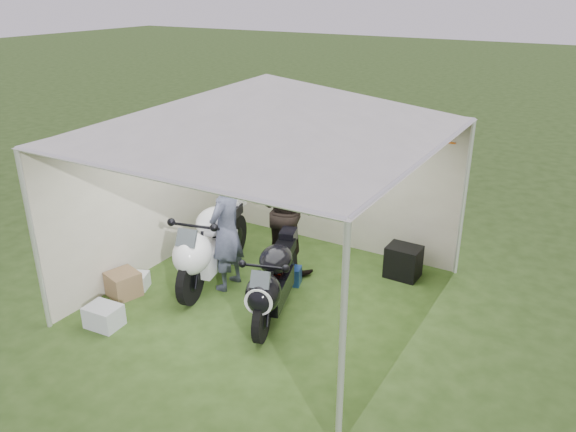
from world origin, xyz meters
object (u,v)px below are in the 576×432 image
at_px(crate_1, 123,284).
at_px(crate_2, 137,281).
at_px(person_blue_jacket, 226,231).
at_px(canopy_tent, 268,110).
at_px(person_dark_jacket, 288,210).
at_px(paddock_stand, 289,275).
at_px(motorcycle_black, 273,280).
at_px(equipment_box, 403,262).
at_px(crate_0, 104,316).
at_px(motorcycle_white, 210,242).

distance_m(crate_1, crate_2, 0.25).
bearing_deg(person_blue_jacket, crate_1, -50.06).
xyz_separation_m(canopy_tent, crate_2, (-1.74, -0.77, -2.46)).
bearing_deg(crate_2, person_dark_jacket, 46.86).
distance_m(person_blue_jacket, crate_1, 1.59).
relative_size(canopy_tent, crate_1, 14.67).
height_order(paddock_stand, crate_2, paddock_stand).
xyz_separation_m(motorcycle_black, crate_2, (-2.03, -0.37, -0.41)).
xyz_separation_m(motorcycle_black, equipment_box, (1.08, 1.85, -0.28)).
height_order(person_dark_jacket, crate_1, person_dark_jacket).
distance_m(person_dark_jacket, person_blue_jacket, 1.02).
xyz_separation_m(equipment_box, crate_0, (-2.77, -3.13, -0.10)).
relative_size(motorcycle_black, crate_2, 6.00).
bearing_deg(motorcycle_black, person_dark_jacket, 95.19).
relative_size(motorcycle_white, person_blue_jacket, 1.26).
relative_size(person_dark_jacket, crate_1, 4.86).
bearing_deg(equipment_box, person_blue_jacket, -143.20).
xyz_separation_m(person_blue_jacket, equipment_box, (2.03, 1.52, -0.62)).
bearing_deg(person_blue_jacket, motorcycle_black, 69.83).
relative_size(motorcycle_black, person_blue_jacket, 1.07).
height_order(motorcycle_white, crate_1, motorcycle_white).
bearing_deg(crate_1, equipment_box, 38.30).
height_order(motorcycle_white, crate_2, motorcycle_white).
height_order(motorcycle_white, person_blue_jacket, person_blue_jacket).
height_order(motorcycle_black, crate_0, motorcycle_black).
bearing_deg(canopy_tent, paddock_stand, 85.36).
height_order(canopy_tent, person_dark_jacket, canopy_tent).
bearing_deg(crate_2, crate_0, -69.86).
bearing_deg(motorcycle_white, person_blue_jacket, -15.19).
bearing_deg(motorcycle_white, equipment_box, 19.54).
bearing_deg(crate_0, motorcycle_white, 75.07).
distance_m(person_dark_jacket, crate_1, 2.52).
distance_m(motorcycle_black, paddock_stand, 0.94).
distance_m(paddock_stand, equipment_box, 1.69).
bearing_deg(paddock_stand, crate_0, -124.42).
distance_m(motorcycle_black, crate_1, 2.16).
relative_size(canopy_tent, crate_0, 13.47).
bearing_deg(person_blue_jacket, person_dark_jacket, 153.32).
bearing_deg(motorcycle_white, canopy_tent, -10.11).
bearing_deg(motorcycle_black, motorcycle_white, 147.57).
height_order(equipment_box, crate_0, equipment_box).
height_order(person_dark_jacket, crate_0, person_dark_jacket).
relative_size(person_dark_jacket, person_blue_jacket, 1.09).
relative_size(motorcycle_black, person_dark_jacket, 0.98).
height_order(canopy_tent, motorcycle_white, canopy_tent).
relative_size(paddock_stand, crate_0, 0.83).
distance_m(motorcycle_black, equipment_box, 2.16).
bearing_deg(motorcycle_black, paddock_stand, 90.00).
bearing_deg(motorcycle_white, crate_0, -118.22).
relative_size(motorcycle_black, paddock_stand, 5.29).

